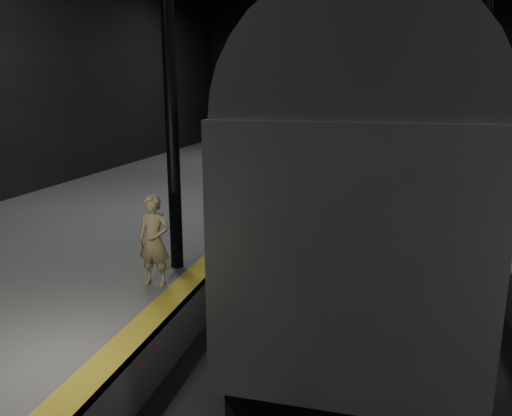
% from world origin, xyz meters
% --- Properties ---
extents(ground, '(44.00, 44.00, 0.00)m').
position_xyz_m(ground, '(0.00, 0.00, 0.00)').
color(ground, black).
rests_on(ground, ground).
extents(platform_left, '(9.00, 43.80, 1.00)m').
position_xyz_m(platform_left, '(-7.50, 0.00, 0.50)').
color(platform_left, '#555553').
rests_on(platform_left, ground).
extents(tactile_strip, '(0.50, 43.80, 0.01)m').
position_xyz_m(tactile_strip, '(-3.25, 0.00, 1.00)').
color(tactile_strip, olive).
rests_on(tactile_strip, platform_left).
extents(track, '(2.40, 43.00, 0.24)m').
position_xyz_m(track, '(0.00, 0.00, 0.07)').
color(track, '#3F3328').
rests_on(track, ground).
extents(train, '(3.23, 21.62, 5.78)m').
position_xyz_m(train, '(-0.00, 2.51, 3.22)').
color(train, '#A7A9AF').
rests_on(train, ground).
extents(woman, '(0.66, 0.45, 1.77)m').
position_xyz_m(woman, '(-3.80, -5.03, 1.88)').
color(woman, '#8C7E56').
rests_on(woman, platform_left).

